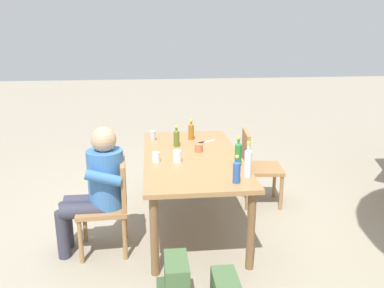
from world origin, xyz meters
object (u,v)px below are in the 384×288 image
Objects in this scene: bottle_amber at (191,131)px; cup_steel at (153,136)px; dining_table at (192,163)px; chair_far_left at (256,164)px; cup_white at (177,156)px; cup_terracotta at (199,148)px; person_in_white_shirt at (98,184)px; table_knife at (205,142)px; cup_glass at (156,157)px; backpack_by_far_side at (175,288)px; chair_near_right at (111,201)px; bottle_clear at (248,162)px; bottle_green at (238,153)px; bottle_olive at (177,138)px; bottle_blue at (237,171)px.

bottle_amber reaches higher than cup_steel.
chair_far_left is at bearing 118.99° from dining_table.
cup_white is 0.39m from cup_terracotta.
cup_white is at bearing -15.69° from bottle_amber.
cup_white is at bearing 108.35° from person_in_white_shirt.
table_knife is (-0.64, 0.36, -0.05)m from cup_white.
cup_glass is 0.84m from table_knife.
cup_terracotta is 1.63m from backpack_by_far_side.
chair_near_right is 1.78m from chair_far_left.
bottle_amber is at bearing 140.34° from chair_near_right.
bottle_clear is 1.13× the size of bottle_green.
bottle_olive is 0.52m from cup_white.
bottle_green is at bearing 73.53° from cup_white.
cup_glass is (0.59, -1.15, 0.32)m from chair_far_left.
dining_table is 0.99m from person_in_white_shirt.
cup_glass reaches higher than dining_table.
dining_table is 0.83m from bottle_blue.
bottle_blue is 0.54× the size of backpack_by_far_side.
chair_near_right is 8.24× the size of cup_steel.
dining_table is 2.17× the size of chair_far_left.
cup_terracotta is (0.32, -0.70, 0.31)m from chair_far_left.
cup_steel is at bearing -141.00° from bottle_green.
cup_terracotta reaches higher than dining_table.
bottle_clear is (1.23, 0.36, 0.04)m from bottle_amber.
bottle_blue is 0.90m from cup_terracotta.
cup_glass is 1.15× the size of cup_terracotta.
table_knife is at bearing 49.21° from bottle_amber.
bottle_clear is at bearing 10.88° from table_knife.
chair_far_left is at bearing 160.94° from bottle_clear.
bottle_amber is 2.45× the size of cup_glass.
bottle_blue reaches higher than bottle_olive.
bottle_clear is 1.11m from bottle_olive.
chair_far_left is at bearing 78.07° from bottle_amber.
person_in_white_shirt is at bearing -43.02° from bottle_amber.
bottle_olive is at bearing -158.85° from bottle_blue.
bottle_olive is at bearing -142.23° from bottle_green.
bottle_amber is 2.82× the size of cup_terracotta.
person_in_white_shirt is 1.24m from bottle_blue.
chair_near_right is 0.59m from cup_glass.
cup_glass is at bearing -42.59° from table_knife.
chair_far_left is at bearing 114.36° from cup_terracotta.
cup_white reaches higher than dining_table.
chair_far_left is 9.18× the size of cup_glass.
bottle_amber reaches higher than chair_far_left.
bottle_olive is 0.52× the size of backpack_by_far_side.
chair_near_right reaches higher than cup_glass.
table_knife is at bearing 111.39° from bottle_olive.
bottle_clear is at bearing 79.72° from chair_near_right.
bottle_olive reaches higher than dining_table.
chair_near_right is 7.55× the size of cup_white.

